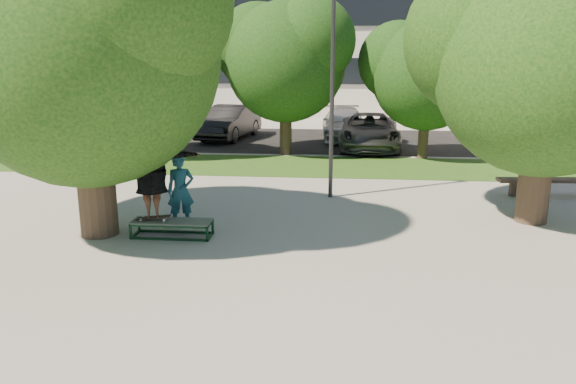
# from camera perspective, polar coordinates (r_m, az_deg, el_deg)

# --- Properties ---
(ground) EXTENTS (120.00, 120.00, 0.00)m
(ground) POSITION_cam_1_polar(r_m,az_deg,el_deg) (11.65, -1.20, -6.46)
(ground) COLOR gray
(ground) RESTS_ON ground
(grass_strip) EXTENTS (30.00, 4.00, 0.02)m
(grass_strip) POSITION_cam_1_polar(r_m,az_deg,el_deg) (20.75, 4.59, 2.60)
(grass_strip) COLOR #184413
(grass_strip) RESTS_ON ground
(asphalt_strip) EXTENTS (40.00, 8.00, 0.01)m
(asphalt_strip) POSITION_cam_1_polar(r_m,az_deg,el_deg) (27.18, 2.71, 5.30)
(asphalt_strip) COLOR black
(asphalt_strip) RESTS_ON ground
(tree_left) EXTENTS (6.96, 5.95, 7.12)m
(tree_left) POSITION_cam_1_polar(r_m,az_deg,el_deg) (13.19, -20.23, 14.68)
(tree_left) COLOR #38281E
(tree_left) RESTS_ON ground
(tree_right) EXTENTS (6.24, 5.33, 6.51)m
(tree_right) POSITION_cam_1_polar(r_m,az_deg,el_deg) (14.69, 24.51, 12.85)
(tree_right) COLOR #38281E
(tree_right) RESTS_ON ground
(bg_tree_left) EXTENTS (5.28, 4.51, 5.77)m
(bg_tree_left) POSITION_cam_1_polar(r_m,az_deg,el_deg) (23.29, -14.60, 12.66)
(bg_tree_left) COLOR #38281E
(bg_tree_left) RESTS_ON ground
(bg_tree_mid) EXTENTS (5.76, 4.92, 6.24)m
(bg_tree_mid) POSITION_cam_1_polar(r_m,az_deg,el_deg) (23.05, -0.42, 13.79)
(bg_tree_mid) COLOR #38281E
(bg_tree_mid) RESTS_ON ground
(bg_tree_right) EXTENTS (5.04, 4.31, 5.43)m
(bg_tree_right) POSITION_cam_1_polar(r_m,az_deg,el_deg) (22.65, 13.77, 12.07)
(bg_tree_right) COLOR #38281E
(bg_tree_right) RESTS_ON ground
(lamppost) EXTENTS (0.25, 0.15, 6.11)m
(lamppost) POSITION_cam_1_polar(r_m,az_deg,el_deg) (15.88, 4.52, 10.59)
(lamppost) COLOR #2D2D30
(lamppost) RESTS_ON ground
(grind_box) EXTENTS (1.80, 0.60, 0.38)m
(grind_box) POSITION_cam_1_polar(r_m,az_deg,el_deg) (13.03, -11.69, -3.65)
(grind_box) COLOR #11331C
(grind_box) RESTS_ON ground
(skater_rig) EXTENTS (2.30, 1.19, 1.89)m
(skater_rig) POSITION_cam_1_polar(r_m,az_deg,el_deg) (12.87, -13.74, 1.40)
(skater_rig) COLOR white
(skater_rig) RESTS_ON grind_box
(bystander) EXTENTS (0.75, 0.62, 1.75)m
(bystander) POSITION_cam_1_polar(r_m,az_deg,el_deg) (13.59, -10.85, 0.13)
(bystander) COLOR navy
(bystander) RESTS_ON ground
(bench) EXTENTS (3.39, 0.73, 0.52)m
(bench) POSITION_cam_1_polar(r_m,az_deg,el_deg) (18.11, 25.56, 0.98)
(bench) COLOR #4E3C2F
(bench) RESTS_ON ground
(car_silver_a) EXTENTS (2.18, 4.09, 1.32)m
(car_silver_a) POSITION_cam_1_polar(r_m,az_deg,el_deg) (27.02, -16.93, 6.07)
(car_silver_a) COLOR #9E9EA2
(car_silver_a) RESTS_ON asphalt_strip
(car_dark) EXTENTS (2.53, 5.12, 1.61)m
(car_dark) POSITION_cam_1_polar(r_m,az_deg,el_deg) (27.68, -5.98, 7.06)
(car_dark) COLOR black
(car_dark) RESTS_ON asphalt_strip
(car_grey) EXTENTS (2.69, 5.56, 1.53)m
(car_grey) POSITION_cam_1_polar(r_m,az_deg,el_deg) (24.82, 8.28, 6.12)
(car_grey) COLOR #535358
(car_grey) RESTS_ON asphalt_strip
(car_silver_b) EXTENTS (2.37, 5.23, 1.48)m
(car_silver_b) POSITION_cam_1_polar(r_m,az_deg,el_deg) (27.52, 5.75, 6.90)
(car_silver_b) COLOR #A8A9AD
(car_silver_b) RESTS_ON asphalt_strip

